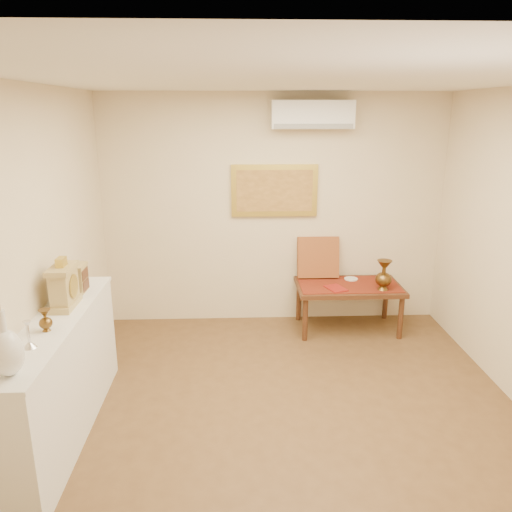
{
  "coord_description": "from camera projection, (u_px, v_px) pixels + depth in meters",
  "views": [
    {
      "loc": [
        -0.45,
        -3.52,
        2.5
      ],
      "look_at": [
        -0.26,
        1.15,
        1.13
      ],
      "focal_mm": 35.0,
      "sensor_mm": 36.0,
      "label": 1
    }
  ],
  "objects": [
    {
      "name": "menu",
      "position": [
        336.0,
        288.0,
        5.63
      ],
      "size": [
        0.26,
        0.3,
        0.01
      ],
      "primitive_type": "cube",
      "rotation": [
        0.0,
        0.0,
        0.38
      ],
      "color": "maroon",
      "rests_on": "table_cloth"
    },
    {
      "name": "brass_urn_small",
      "position": [
        45.0,
        317.0,
        3.53
      ],
      "size": [
        0.09,
        0.09,
        0.21
      ],
      "primitive_type": null,
      "color": "brown",
      "rests_on": "display_ledge"
    },
    {
      "name": "wall_left",
      "position": [
        24.0,
        274.0,
        3.64
      ],
      "size": [
        0.02,
        4.5,
        2.7
      ],
      "primitive_type": "cube",
      "color": "beige",
      "rests_on": "ground"
    },
    {
      "name": "candlestick",
      "position": [
        28.0,
        334.0,
        3.29
      ],
      "size": [
        0.09,
        0.09,
        0.19
      ],
      "primitive_type": null,
      "color": "silver",
      "rests_on": "display_ledge"
    },
    {
      "name": "brass_urn_tall",
      "position": [
        384.0,
        272.0,
        5.55
      ],
      "size": [
        0.19,
        0.19,
        0.42
      ],
      "primitive_type": null,
      "color": "brown",
      "rests_on": "table_cloth"
    },
    {
      "name": "plate",
      "position": [
        351.0,
        279.0,
        5.94
      ],
      "size": [
        0.16,
        0.16,
        0.01
      ],
      "primitive_type": "cylinder",
      "color": "silver",
      "rests_on": "table_cloth"
    },
    {
      "name": "display_ledge",
      "position": [
        61.0,
        378.0,
        3.89
      ],
      "size": [
        0.37,
        2.02,
        0.98
      ],
      "color": "white",
      "rests_on": "floor"
    },
    {
      "name": "low_table",
      "position": [
        348.0,
        290.0,
        5.8
      ],
      "size": [
        1.2,
        0.7,
        0.55
      ],
      "color": "#4C2917",
      "rests_on": "floor"
    },
    {
      "name": "mantel_clock",
      "position": [
        64.0,
        286.0,
        3.95
      ],
      "size": [
        0.17,
        0.36,
        0.41
      ],
      "color": "tan",
      "rests_on": "display_ledge"
    },
    {
      "name": "table_cloth",
      "position": [
        349.0,
        285.0,
        5.78
      ],
      "size": [
        1.14,
        0.59,
        0.01
      ],
      "primitive_type": "cube",
      "color": "maroon",
      "rests_on": "low_table"
    },
    {
      "name": "floor",
      "position": [
        293.0,
        426.0,
        4.1
      ],
      "size": [
        4.5,
        4.5,
        0.0
      ],
      "primitive_type": "plane",
      "color": "brown",
      "rests_on": "ground"
    },
    {
      "name": "cushion",
      "position": [
        318.0,
        257.0,
        5.97
      ],
      "size": [
        0.49,
        0.2,
        0.5
      ],
      "primitive_type": "cube",
      "rotation": [
        -0.21,
        0.0,
        0.0
      ],
      "color": "maroon",
      "rests_on": "table_cloth"
    },
    {
      "name": "wall_back",
      "position": [
        274.0,
        211.0,
        5.87
      ],
      "size": [
        4.0,
        0.02,
        2.7
      ],
      "primitive_type": "cube",
      "color": "beige",
      "rests_on": "ground"
    },
    {
      "name": "painting",
      "position": [
        274.0,
        191.0,
        5.78
      ],
      "size": [
        1.0,
        0.06,
        0.6
      ],
      "color": "gold",
      "rests_on": "wall_back"
    },
    {
      "name": "ceiling",
      "position": [
        302.0,
        78.0,
        3.34
      ],
      "size": [
        4.5,
        4.5,
        0.0
      ],
      "primitive_type": "plane",
      "rotation": [
        3.14,
        0.0,
        0.0
      ],
      "color": "silver",
      "rests_on": "ground"
    },
    {
      "name": "ac_unit",
      "position": [
        312.0,
        115.0,
        5.45
      ],
      "size": [
        0.9,
        0.25,
        0.3
      ],
      "color": "white",
      "rests_on": "wall_back"
    },
    {
      "name": "wooden_chest",
      "position": [
        77.0,
        278.0,
        4.3
      ],
      "size": [
        0.16,
        0.21,
        0.24
      ],
      "color": "tan",
      "rests_on": "display_ledge"
    },
    {
      "name": "wall_front",
      "position": [
        383.0,
        492.0,
        1.56
      ],
      "size": [
        4.0,
        0.02,
        2.7
      ],
      "primitive_type": "cube",
      "color": "beige",
      "rests_on": "ground"
    }
  ]
}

